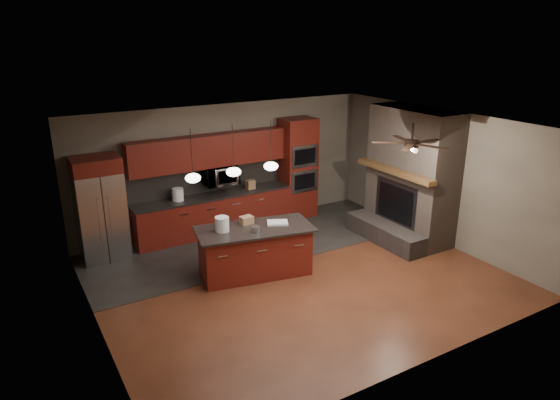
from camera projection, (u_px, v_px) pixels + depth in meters
ground at (297, 276)px, 9.20m from camera, size 7.00×7.00×0.00m
ceiling at (299, 126)px, 8.29m from camera, size 7.00×6.00×0.02m
back_wall at (227, 166)px, 11.19m from camera, size 7.00×0.02×2.80m
right_wall at (439, 177)px, 10.42m from camera, size 0.02×6.00×2.80m
left_wall at (90, 247)px, 7.06m from camera, size 0.02×6.00×2.80m
slate_tile_patch at (252, 242)px, 10.66m from camera, size 7.00×2.40×0.01m
fireplace_column at (409, 180)px, 10.56m from camera, size 1.30×2.10×2.80m
back_cabinetry at (212, 194)px, 10.92m from camera, size 3.59×0.64×2.20m
oven_tower at (298, 168)px, 11.82m from camera, size 0.80×0.63×2.38m
microwave at (220, 175)px, 10.88m from camera, size 0.73×0.41×0.50m
refrigerator at (100, 209)px, 9.63m from camera, size 0.88×0.75×2.06m
kitchen_island at (255, 251)px, 9.15m from camera, size 2.25×1.35×0.92m
white_bucket at (222, 224)px, 8.82m from camera, size 0.31×0.31×0.26m
paint_can at (255, 229)px, 8.80m from camera, size 0.21×0.21×0.11m
paint_tray at (277, 223)px, 9.20m from camera, size 0.46×0.40×0.04m
cardboard_box at (246, 220)px, 9.17m from camera, size 0.24×0.19×0.15m
counter_bucket at (178, 195)px, 10.45m from camera, size 0.27×0.27×0.27m
counter_box at (251, 185)px, 11.23m from camera, size 0.19×0.15×0.20m
pendant_left at (193, 178)px, 8.34m from camera, size 0.26×0.26×0.92m
pendant_center at (234, 172)px, 8.70m from camera, size 0.26×0.26×0.92m
pendant_right at (271, 166)px, 9.06m from camera, size 0.26×0.26×0.92m
ceiling_fan at (412, 143)px, 8.61m from camera, size 1.27×1.33×0.41m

